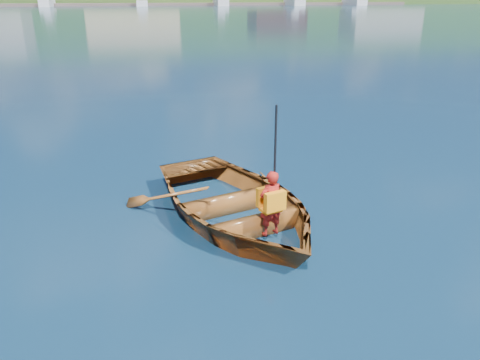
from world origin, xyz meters
name	(u,v)px	position (x,y,z in m)	size (l,w,h in m)	color
ground	(244,247)	(0.00, 0.00, 0.00)	(600.00, 600.00, 0.00)	#11273C
rowboat	(234,203)	(0.03, 0.96, 0.29)	(4.15, 4.94, 0.88)	brown
child_paddler	(271,202)	(0.45, 0.15, 0.64)	(0.44, 0.42, 1.99)	#A51B16
dock	(165,4)	(5.17, 148.00, 0.40)	(160.04, 9.75, 0.80)	brown
marina_yachts	(138,1)	(-2.76, 143.31, 1.39)	(138.14, 12.26, 4.44)	white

